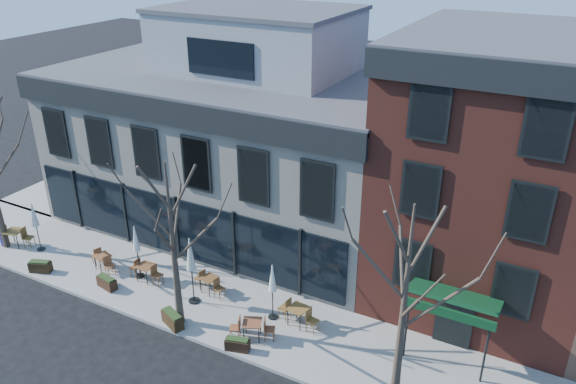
% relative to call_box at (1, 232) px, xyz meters
% --- Properties ---
extents(ground, '(120.00, 120.00, 0.00)m').
position_rel_call_box_xyz_m(ground, '(8.71, 3.22, -0.92)').
color(ground, black).
rests_on(ground, ground).
extents(sidewalk_front, '(33.50, 4.70, 0.15)m').
position_rel_call_box_xyz_m(sidewalk_front, '(11.96, 1.07, -0.84)').
color(sidewalk_front, gray).
rests_on(sidewalk_front, ground).
extents(sidewalk_side, '(4.50, 12.00, 0.15)m').
position_rel_call_box_xyz_m(sidewalk_side, '(-2.54, 9.22, -0.84)').
color(sidewalk_side, gray).
rests_on(sidewalk_side, ground).
extents(corner_building, '(18.39, 10.39, 11.10)m').
position_rel_call_box_xyz_m(corner_building, '(8.78, 8.29, 3.81)').
color(corner_building, beige).
rests_on(corner_building, ground).
extents(red_brick_building, '(8.20, 11.78, 11.18)m').
position_rel_call_box_xyz_m(red_brick_building, '(21.71, 8.20, 4.72)').
color(red_brick_building, maroon).
rests_on(red_brick_building, ground).
extents(tree_mid, '(3.50, 3.55, 7.04)m').
position_rel_call_box_xyz_m(tree_mid, '(11.72, -0.68, 2.88)').
color(tree_mid, '#382B21').
rests_on(tree_mid, sidewalk_front).
extents(tree_right, '(3.72, 3.77, 7.48)m').
position_rel_call_box_xyz_m(tree_right, '(20.72, -0.68, 3.10)').
color(tree_right, '#382B21').
rests_on(tree_right, sidewalk_front).
extents(call_box, '(0.29, 0.29, 1.45)m').
position_rel_call_box_xyz_m(call_box, '(0.00, 0.00, 0.00)').
color(call_box, '#0C14A6').
rests_on(call_box, sidewalk_front).
extents(cafe_set_0, '(2.00, 1.10, 1.03)m').
position_rel_call_box_xyz_m(cafe_set_0, '(0.60, 0.30, -0.24)').
color(cafe_set_0, brown).
rests_on(cafe_set_0, sidewalk_front).
extents(cafe_set_1, '(1.76, 0.94, 0.90)m').
position_rel_call_box_xyz_m(cafe_set_1, '(6.08, 0.78, -0.30)').
color(cafe_set_1, brown).
rests_on(cafe_set_1, sidewalk_front).
extents(cafe_set_2, '(1.79, 0.73, 0.94)m').
position_rel_call_box_xyz_m(cafe_set_2, '(8.47, 1.01, -0.28)').
color(cafe_set_2, brown).
rests_on(cafe_set_2, sidewalk_front).
extents(cafe_set_3, '(1.73, 0.80, 0.89)m').
position_rel_call_box_xyz_m(cafe_set_3, '(11.53, 1.62, -0.31)').
color(cafe_set_3, brown).
rests_on(cafe_set_3, sidewalk_front).
extents(cafe_set_4, '(1.83, 1.16, 0.96)m').
position_rel_call_box_xyz_m(cafe_set_4, '(14.80, -0.15, -0.28)').
color(cafe_set_4, brown).
rests_on(cafe_set_4, sidewalk_front).
extents(cafe_set_5, '(1.90, 0.85, 0.98)m').
position_rel_call_box_xyz_m(cafe_set_5, '(15.98, 1.46, -0.26)').
color(cafe_set_5, brown).
rests_on(cafe_set_5, sidewalk_front).
extents(umbrella_0, '(0.41, 0.41, 2.56)m').
position_rel_call_box_xyz_m(umbrella_0, '(2.02, 0.60, 1.04)').
color(umbrella_0, black).
rests_on(umbrella_0, sidewalk_front).
extents(umbrella_1, '(0.42, 0.42, 2.61)m').
position_rel_call_box_xyz_m(umbrella_1, '(8.00, 1.10, 1.08)').
color(umbrella_1, black).
rests_on(umbrella_1, sidewalk_front).
extents(umbrella_3, '(0.50, 0.50, 3.11)m').
position_rel_call_box_xyz_m(umbrella_3, '(11.35, 0.71, 1.43)').
color(umbrella_3, black).
rests_on(umbrella_3, sidewalk_front).
extents(umbrella_4, '(0.41, 0.41, 2.53)m').
position_rel_call_box_xyz_m(umbrella_4, '(14.87, 1.35, 1.02)').
color(umbrella_4, black).
rests_on(umbrella_4, sidewalk_front).
extents(planter_0, '(1.08, 0.74, 0.56)m').
position_rel_call_box_xyz_m(planter_0, '(3.64, -0.77, -0.49)').
color(planter_0, black).
rests_on(planter_0, sidewalk_front).
extents(planter_1, '(1.05, 0.57, 0.56)m').
position_rel_call_box_xyz_m(planter_1, '(7.32, -0.28, -0.49)').
color(planter_1, black).
rests_on(planter_1, sidewalk_front).
extents(planter_2, '(1.18, 0.82, 0.62)m').
position_rel_call_box_xyz_m(planter_2, '(11.56, -0.98, -0.46)').
color(planter_2, black).
rests_on(planter_2, sidewalk_front).
extents(planter_3, '(1.00, 0.61, 0.52)m').
position_rel_call_box_xyz_m(planter_3, '(14.65, -0.98, -0.51)').
color(planter_3, black).
rests_on(planter_3, sidewalk_front).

